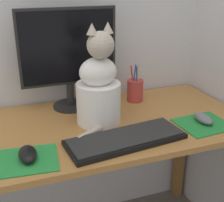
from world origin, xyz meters
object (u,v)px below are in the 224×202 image
(monitor, at_px, (68,54))
(keyboard, at_px, (126,139))
(computer_mouse_right, at_px, (203,118))
(cat, at_px, (100,88))
(computer_mouse_left, at_px, (28,154))
(pen_cup, at_px, (135,90))

(monitor, height_order, keyboard, monitor)
(monitor, xyz_separation_m, keyboard, (0.12, -0.40, -0.25))
(computer_mouse_right, xyz_separation_m, cat, (-0.41, 0.16, 0.14))
(computer_mouse_left, relative_size, cat, 0.26)
(pen_cup, bearing_deg, cat, -144.02)
(keyboard, relative_size, computer_mouse_left, 4.23)
(keyboard, height_order, pen_cup, pen_cup)
(monitor, relative_size, cat, 1.09)
(monitor, xyz_separation_m, pen_cup, (0.32, -0.03, -0.20))
(monitor, distance_m, computer_mouse_left, 0.52)
(computer_mouse_right, height_order, cat, cat)
(monitor, relative_size, computer_mouse_left, 4.14)
(keyboard, bearing_deg, computer_mouse_left, 173.93)
(computer_mouse_left, distance_m, computer_mouse_right, 0.73)
(computer_mouse_right, distance_m, pen_cup, 0.37)
(computer_mouse_right, bearing_deg, computer_mouse_left, -176.97)
(cat, bearing_deg, keyboard, -89.33)
(cat, relative_size, pen_cup, 2.30)
(monitor, relative_size, computer_mouse_right, 4.26)
(monitor, bearing_deg, keyboard, -73.15)
(pen_cup, bearing_deg, computer_mouse_left, -146.57)
(monitor, height_order, cat, monitor)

